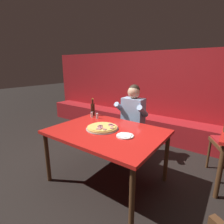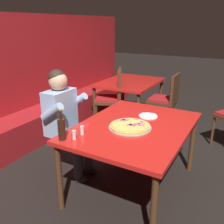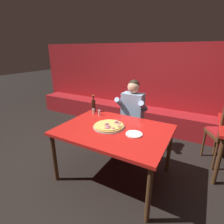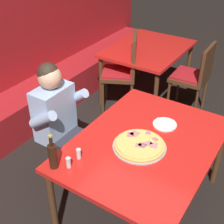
{
  "view_description": "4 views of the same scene",
  "coord_description": "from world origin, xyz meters",
  "views": [
    {
      "loc": [
        1.32,
        -1.7,
        1.58
      ],
      "look_at": [
        0.02,
        0.1,
        0.99
      ],
      "focal_mm": 28.0,
      "sensor_mm": 36.0,
      "label": 1
    },
    {
      "loc": [
        -2.2,
        -0.96,
        1.75
      ],
      "look_at": [
        0.09,
        0.32,
        0.82
      ],
      "focal_mm": 40.0,
      "sensor_mm": 36.0,
      "label": 2
    },
    {
      "loc": [
        1.01,
        -1.87,
        1.76
      ],
      "look_at": [
        -0.19,
        0.3,
        0.87
      ],
      "focal_mm": 28.0,
      "sensor_mm": 36.0,
      "label": 3
    },
    {
      "loc": [
        -1.83,
        -0.85,
        2.37
      ],
      "look_at": [
        -0.07,
        0.29,
        0.99
      ],
      "focal_mm": 50.0,
      "sensor_mm": 36.0,
      "label": 4
    }
  ],
  "objects": [
    {
      "name": "pizza",
      "position": [
        -0.08,
        0.01,
        0.78
      ],
      "size": [
        0.43,
        0.43,
        0.05
      ],
      "color": "#9E9EA3",
      "rests_on": "main_dining_table"
    },
    {
      "name": "main_dining_table",
      "position": [
        0.0,
        0.0,
        0.69
      ],
      "size": [
        1.45,
        1.07,
        0.76
      ],
      "color": "#4C2D19",
      "rests_on": "ground_plane"
    },
    {
      "name": "booth_bench",
      "position": [
        0.0,
        1.86,
        0.23
      ],
      "size": [
        6.46,
        0.48,
        0.46
      ],
      "primitive_type": "cube",
      "color": "#A3191E",
      "rests_on": "ground_plane"
    },
    {
      "name": "shaker_oregano",
      "position": [
        -0.57,
        0.34,
        0.8
      ],
      "size": [
        0.04,
        0.04,
        0.09
      ],
      "color": "silver",
      "rests_on": "main_dining_table"
    },
    {
      "name": "beer_bottle",
      "position": [
        -0.63,
        0.44,
        0.87
      ],
      "size": [
        0.07,
        0.07,
        0.29
      ],
      "color": "black",
      "rests_on": "main_dining_table"
    },
    {
      "name": "booth_wall_panel",
      "position": [
        0.0,
        2.18,
        0.95
      ],
      "size": [
        6.8,
        0.16,
        1.9
      ],
      "primitive_type": "cube",
      "color": "#A3191E",
      "rests_on": "ground_plane"
    },
    {
      "name": "diner_seated_blue_shirt",
      "position": [
        -0.11,
        0.82,
        0.71
      ],
      "size": [
        0.53,
        0.53,
        1.27
      ],
      "color": "black",
      "rests_on": "ground_plane"
    },
    {
      "name": "plate_white_paper",
      "position": [
        0.3,
        -0.03,
        0.77
      ],
      "size": [
        0.21,
        0.21,
        0.02
      ],
      "color": "white",
      "rests_on": "main_dining_table"
    },
    {
      "name": "ground_plane",
      "position": [
        0.0,
        0.0,
        0.0
      ],
      "size": [
        24.0,
        24.0,
        0.0
      ],
      "primitive_type": "plane",
      "color": "black"
    },
    {
      "name": "shaker_red_pepper_flakes",
      "position": [
        -0.45,
        0.34,
        0.8
      ],
      "size": [
        0.04,
        0.04,
        0.09
      ],
      "color": "silver",
      "rests_on": "main_dining_table"
    }
  ]
}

